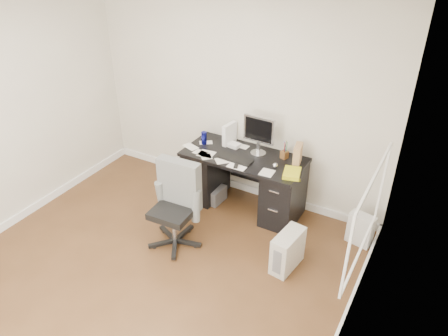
{
  "coord_description": "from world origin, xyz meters",
  "views": [
    {
      "loc": [
        2.37,
        -2.52,
        3.35
      ],
      "look_at": [
        0.27,
        1.2,
        0.8
      ],
      "focal_mm": 35.0,
      "sensor_mm": 36.0,
      "label": 1
    }
  ],
  "objects_px": {
    "desk": "(243,180)",
    "keyboard": "(235,159)",
    "lcd_monitor": "(259,135)",
    "office_chair": "(173,207)",
    "wicker_basket": "(206,177)",
    "pc_tower": "(288,251)"
  },
  "relations": [
    {
      "from": "desk",
      "to": "pc_tower",
      "type": "bearing_deg",
      "value": -39.5
    },
    {
      "from": "lcd_monitor",
      "to": "office_chair",
      "type": "height_order",
      "value": "lcd_monitor"
    },
    {
      "from": "desk",
      "to": "wicker_basket",
      "type": "height_order",
      "value": "desk"
    },
    {
      "from": "desk",
      "to": "office_chair",
      "type": "bearing_deg",
      "value": -108.11
    },
    {
      "from": "office_chair",
      "to": "pc_tower",
      "type": "distance_m",
      "value": 1.33
    },
    {
      "from": "lcd_monitor",
      "to": "office_chair",
      "type": "bearing_deg",
      "value": -109.88
    },
    {
      "from": "keyboard",
      "to": "office_chair",
      "type": "distance_m",
      "value": 0.98
    },
    {
      "from": "desk",
      "to": "pc_tower",
      "type": "height_order",
      "value": "desk"
    },
    {
      "from": "lcd_monitor",
      "to": "wicker_basket",
      "type": "distance_m",
      "value": 1.14
    },
    {
      "from": "desk",
      "to": "lcd_monitor",
      "type": "relative_size",
      "value": 2.97
    },
    {
      "from": "keyboard",
      "to": "wicker_basket",
      "type": "bearing_deg",
      "value": 158.31
    },
    {
      "from": "desk",
      "to": "wicker_basket",
      "type": "relative_size",
      "value": 4.4
    },
    {
      "from": "keyboard",
      "to": "wicker_basket",
      "type": "height_order",
      "value": "keyboard"
    },
    {
      "from": "desk",
      "to": "lcd_monitor",
      "type": "distance_m",
      "value": 0.63
    },
    {
      "from": "desk",
      "to": "keyboard",
      "type": "relative_size",
      "value": 3.49
    },
    {
      "from": "desk",
      "to": "lcd_monitor",
      "type": "xyz_separation_m",
      "value": [
        0.13,
        0.12,
        0.6
      ]
    },
    {
      "from": "lcd_monitor",
      "to": "pc_tower",
      "type": "xyz_separation_m",
      "value": [
        0.8,
        -0.89,
        -0.78
      ]
    },
    {
      "from": "office_chair",
      "to": "keyboard",
      "type": "bearing_deg",
      "value": 68.24
    },
    {
      "from": "desk",
      "to": "keyboard",
      "type": "distance_m",
      "value": 0.39
    },
    {
      "from": "pc_tower",
      "to": "wicker_basket",
      "type": "xyz_separation_m",
      "value": [
        -1.57,
        0.89,
        -0.05
      ]
    },
    {
      "from": "lcd_monitor",
      "to": "keyboard",
      "type": "height_order",
      "value": "lcd_monitor"
    },
    {
      "from": "office_chair",
      "to": "wicker_basket",
      "type": "bearing_deg",
      "value": 101.21
    }
  ]
}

